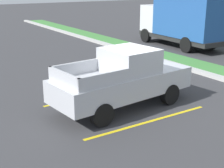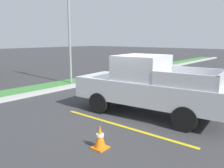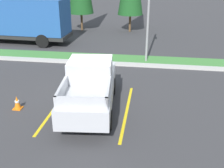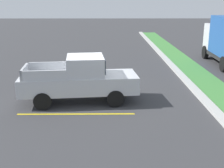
{
  "view_description": "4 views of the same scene",
  "coord_description": "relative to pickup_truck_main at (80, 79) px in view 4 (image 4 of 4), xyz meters",
  "views": [
    {
      "loc": [
        9.19,
        -6.93,
        4.29
      ],
      "look_at": [
        -0.4,
        -0.79,
        0.7
      ],
      "focal_mm": 51.81,
      "sensor_mm": 36.0,
      "label": 1
    },
    {
      "loc": [
        -6.82,
        -4.89,
        2.66
      ],
      "look_at": [
        -0.38,
        0.44,
        1.05
      ],
      "focal_mm": 37.58,
      "sensor_mm": 36.0,
      "label": 2
    },
    {
      "loc": [
        2.7,
        -10.94,
        5.66
      ],
      "look_at": [
        1.16,
        -0.82,
        1.24
      ],
      "focal_mm": 44.23,
      "sensor_mm": 36.0,
      "label": 3
    },
    {
      "loc": [
        12.81,
        0.62,
        4.51
      ],
      "look_at": [
        0.08,
        0.75,
        0.78
      ],
      "focal_mm": 46.48,
      "sensor_mm": 36.0,
      "label": 4
    }
  ],
  "objects": [
    {
      "name": "pickup_truck_main",
      "position": [
        0.0,
        0.0,
        0.0
      ],
      "size": [
        2.42,
        5.39,
        2.1
      ],
      "color": "black",
      "rests_on": "ground"
    },
    {
      "name": "parking_line_near",
      "position": [
        -1.54,
        -0.05,
        -1.04
      ],
      "size": [
        0.12,
        4.8,
        0.01
      ],
      "primitive_type": "cube",
      "color": "yellow",
      "rests_on": "ground"
    },
    {
      "name": "curb_strip",
      "position": [
        -0.22,
        5.7,
        -0.97
      ],
      "size": [
        56.0,
        0.4,
        0.15
      ],
      "primitive_type": "cube",
      "color": "#B2B2AD",
      "rests_on": "ground"
    },
    {
      "name": "ground_plane",
      "position": [
        -0.22,
        0.7,
        -1.04
      ],
      "size": [
        120.0,
        120.0,
        0.0
      ],
      "primitive_type": "plane",
      "color": "#38383A"
    },
    {
      "name": "traffic_cone",
      "position": [
        -3.08,
        -0.53,
        -0.75
      ],
      "size": [
        0.36,
        0.36,
        0.6
      ],
      "color": "orange",
      "rests_on": "ground"
    },
    {
      "name": "parking_line_far",
      "position": [
        1.56,
        -0.05,
        -1.04
      ],
      "size": [
        0.12,
        4.8,
        0.01
      ],
      "primitive_type": "cube",
      "color": "yellow",
      "rests_on": "ground"
    }
  ]
}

